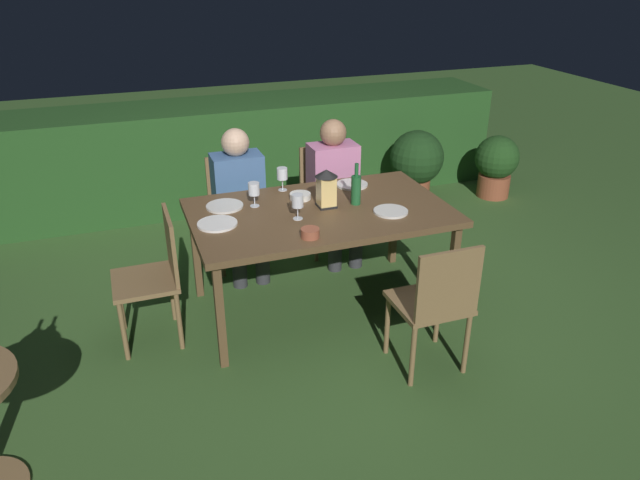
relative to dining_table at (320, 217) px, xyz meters
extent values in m
plane|color=#385B28|center=(0.00, 0.00, -0.71)|extent=(16.00, 16.00, 0.00)
cube|color=brown|center=(0.00, 0.00, 0.03)|extent=(1.73, 1.04, 0.04)
cube|color=brown|center=(-0.79, -0.45, -0.35)|extent=(0.05, 0.05, 0.71)
cube|color=brown|center=(0.79, -0.45, -0.35)|extent=(0.05, 0.05, 0.71)
cube|color=brown|center=(-0.79, 0.45, -0.35)|extent=(0.05, 0.05, 0.71)
cube|color=brown|center=(0.79, 0.45, -0.35)|extent=(0.05, 0.05, 0.71)
cube|color=brown|center=(-1.18, 0.00, -0.27)|extent=(0.40, 0.42, 0.03)
cube|color=brown|center=(-1.00, 0.00, -0.05)|extent=(0.03, 0.40, 0.42)
cylinder|color=brown|center=(-1.35, -0.18, -0.50)|extent=(0.03, 0.03, 0.42)
cylinder|color=brown|center=(-1.35, 0.18, -0.50)|extent=(0.03, 0.03, 0.42)
cylinder|color=brown|center=(-1.01, -0.18, -0.50)|extent=(0.03, 0.03, 0.42)
cylinder|color=brown|center=(-1.01, 0.18, -0.50)|extent=(0.03, 0.03, 0.42)
cube|color=brown|center=(-0.39, 0.84, -0.27)|extent=(0.42, 0.40, 0.03)
cube|color=brown|center=(-0.39, 1.03, -0.05)|extent=(0.40, 0.02, 0.42)
cylinder|color=brown|center=(-0.21, 0.67, -0.50)|extent=(0.03, 0.03, 0.42)
cylinder|color=brown|center=(-0.57, 0.67, -0.50)|extent=(0.03, 0.03, 0.42)
cylinder|color=brown|center=(-0.21, 1.01, -0.50)|extent=(0.03, 0.03, 0.42)
cylinder|color=brown|center=(-0.57, 1.01, -0.50)|extent=(0.03, 0.03, 0.42)
cube|color=#426699|center=(-0.39, 0.78, -0.01)|extent=(0.38, 0.24, 0.50)
sphere|color=#D1A889|center=(-0.39, 0.78, 0.34)|extent=(0.21, 0.21, 0.21)
cylinder|color=#426699|center=(-0.30, 0.64, -0.24)|extent=(0.13, 0.36, 0.13)
cylinder|color=#426699|center=(-0.48, 0.64, -0.24)|extent=(0.13, 0.36, 0.13)
cylinder|color=#333338|center=(-0.30, 0.48, -0.48)|extent=(0.11, 0.11, 0.45)
cylinder|color=#333338|center=(-0.48, 0.48, -0.48)|extent=(0.11, 0.11, 0.45)
cube|color=brown|center=(0.39, -0.84, -0.27)|extent=(0.42, 0.40, 0.03)
cube|color=brown|center=(0.39, -1.03, -0.05)|extent=(0.40, 0.02, 0.42)
cylinder|color=brown|center=(0.21, -0.67, -0.50)|extent=(0.03, 0.03, 0.42)
cylinder|color=brown|center=(0.57, -0.67, -0.50)|extent=(0.03, 0.03, 0.42)
cylinder|color=brown|center=(0.21, -1.01, -0.50)|extent=(0.03, 0.03, 0.42)
cylinder|color=brown|center=(0.57, -1.01, -0.50)|extent=(0.03, 0.03, 0.42)
cube|color=brown|center=(0.39, 0.84, -0.27)|extent=(0.42, 0.40, 0.03)
cube|color=brown|center=(0.39, 1.03, -0.05)|extent=(0.40, 0.02, 0.42)
cylinder|color=brown|center=(0.57, 0.67, -0.50)|extent=(0.03, 0.03, 0.42)
cylinder|color=brown|center=(0.21, 0.67, -0.50)|extent=(0.03, 0.03, 0.42)
cylinder|color=brown|center=(0.57, 1.01, -0.50)|extent=(0.03, 0.03, 0.42)
cylinder|color=brown|center=(0.21, 1.01, -0.50)|extent=(0.03, 0.03, 0.42)
cube|color=#C675A3|center=(0.39, 0.78, -0.01)|extent=(0.38, 0.24, 0.50)
sphere|color=#997051|center=(0.39, 0.78, 0.34)|extent=(0.21, 0.21, 0.21)
cylinder|color=#C675A3|center=(0.48, 0.64, -0.24)|extent=(0.13, 0.36, 0.13)
cylinder|color=#C675A3|center=(0.30, 0.64, -0.24)|extent=(0.13, 0.36, 0.13)
cylinder|color=#333338|center=(0.48, 0.48, -0.48)|extent=(0.11, 0.11, 0.45)
cylinder|color=#333338|center=(0.30, 0.48, -0.48)|extent=(0.11, 0.11, 0.45)
cube|color=black|center=(0.06, 0.04, 0.06)|extent=(0.12, 0.12, 0.01)
cube|color=#F9D17A|center=(0.06, 0.04, 0.17)|extent=(0.11, 0.11, 0.20)
cone|color=black|center=(0.06, 0.04, 0.29)|extent=(0.15, 0.15, 0.05)
cylinder|color=#1E5B2D|center=(0.26, 0.01, 0.15)|extent=(0.07, 0.07, 0.20)
cylinder|color=#1E5B2D|center=(0.26, 0.01, 0.30)|extent=(0.03, 0.03, 0.09)
cylinder|color=silver|center=(-0.13, 0.43, 0.06)|extent=(0.06, 0.06, 0.00)
cylinder|color=silver|center=(-0.13, 0.43, 0.10)|extent=(0.01, 0.01, 0.08)
cylinder|color=silver|center=(-0.13, 0.43, 0.18)|extent=(0.08, 0.08, 0.08)
cylinder|color=maroon|center=(-0.13, 0.43, 0.16)|extent=(0.07, 0.07, 0.03)
cylinder|color=silver|center=(-0.40, 0.21, 0.06)|extent=(0.06, 0.06, 0.00)
cylinder|color=silver|center=(-0.40, 0.21, 0.10)|extent=(0.01, 0.01, 0.08)
cylinder|color=silver|center=(-0.40, 0.21, 0.18)|extent=(0.08, 0.08, 0.08)
cylinder|color=maroon|center=(-0.40, 0.21, 0.16)|extent=(0.07, 0.07, 0.03)
cylinder|color=silver|center=(-0.19, -0.10, 0.06)|extent=(0.06, 0.06, 0.00)
cylinder|color=silver|center=(-0.19, -0.10, 0.10)|extent=(0.01, 0.01, 0.08)
cylinder|color=silver|center=(-0.19, -0.10, 0.18)|extent=(0.08, 0.08, 0.08)
cylinder|color=maroon|center=(-0.19, -0.10, 0.16)|extent=(0.07, 0.07, 0.03)
cylinder|color=white|center=(-0.70, -0.01, 0.06)|extent=(0.25, 0.25, 0.01)
cylinder|color=silver|center=(0.38, 0.35, 0.06)|extent=(0.23, 0.23, 0.01)
cylinder|color=silver|center=(0.43, -0.20, 0.06)|extent=(0.23, 0.23, 0.01)
cylinder|color=silver|center=(-0.59, 0.26, 0.06)|extent=(0.25, 0.25, 0.01)
cylinder|color=silver|center=(-0.06, 0.23, 0.07)|extent=(0.15, 0.15, 0.04)
cylinder|color=#424C1E|center=(-0.06, 0.23, 0.08)|extent=(0.13, 0.13, 0.01)
cylinder|color=#9E5138|center=(-0.20, -0.38, 0.08)|extent=(0.11, 0.11, 0.06)
cylinder|color=tan|center=(-0.20, -0.38, 0.09)|extent=(0.10, 0.10, 0.02)
cube|color=#234C1E|center=(0.00, 2.29, -0.21)|extent=(5.23, 0.80, 0.99)
cylinder|color=brown|center=(1.56, 1.51, -0.57)|extent=(0.30, 0.30, 0.27)
sphere|color=#193816|center=(1.56, 1.51, -0.21)|extent=(0.53, 0.53, 0.53)
cylinder|color=brown|center=(2.44, 1.42, -0.59)|extent=(0.33, 0.33, 0.23)
sphere|color=#1E4219|center=(2.44, 1.42, -0.28)|extent=(0.45, 0.45, 0.45)
camera|label=1|loc=(-1.25, -3.47, 1.62)|focal=33.43mm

